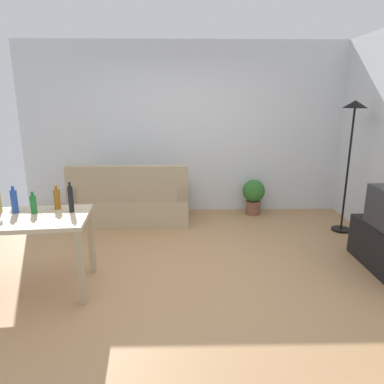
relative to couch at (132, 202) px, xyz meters
The scene contains 10 objects.
ground_plane 1.80m from the couch, 63.44° to the right, with size 5.20×4.40×0.02m, color tan.
wall_rear 1.45m from the couch, 37.65° to the left, with size 5.20×0.10×2.70m, color silver.
couch is the anchor object (origin of this frame).
torchiere_lamp 3.27m from the couch, ahead, with size 0.32×0.32×1.81m.
desk 2.16m from the couch, 109.77° to the right, with size 1.26×0.82×0.76m.
potted_plant 1.95m from the couch, ahead, with size 0.36×0.36×0.57m.
bottle_blue 2.12m from the couch, 114.24° to the right, with size 0.06×0.06×0.27m.
bottle_green 2.06m from the couch, 109.07° to the right, with size 0.06×0.06×0.22m.
bottle_amber 1.90m from the couch, 104.95° to the right, with size 0.06×0.06×0.25m.
bottle_dark 1.97m from the couch, 99.12° to the right, with size 0.05×0.05×0.30m.
Camera 1 is at (0.01, -3.57, 1.84)m, focal length 32.99 mm.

